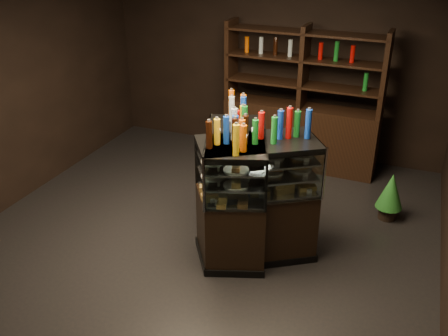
{
  "coord_description": "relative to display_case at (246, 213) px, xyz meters",
  "views": [
    {
      "loc": [
        1.96,
        -4.48,
        3.16
      ],
      "look_at": [
        0.31,
        -0.32,
        0.98
      ],
      "focal_mm": 40.0,
      "sensor_mm": 36.0,
      "label": 1
    }
  ],
  "objects": [
    {
      "name": "food_display",
      "position": [
        -0.0,
        -0.0,
        0.55
      ],
      "size": [
        1.04,
        1.12,
        0.41
      ],
      "color": "#D4814C",
      "rests_on": "display_case"
    },
    {
      "name": "display_case",
      "position": [
        0.0,
        0.0,
        0.0
      ],
      "size": [
        1.39,
        1.32,
        1.3
      ],
      "rotation": [
        0.0,
        0.0,
        -0.33
      ],
      "color": "black",
      "rests_on": "ground"
    },
    {
      "name": "room_shell",
      "position": [
        -0.52,
        0.22,
        1.5
      ],
      "size": [
        5.02,
        5.02,
        3.01
      ],
      "color": "black",
      "rests_on": "ground"
    },
    {
      "name": "potted_conifer",
      "position": [
        1.37,
        1.2,
        -0.06
      ],
      "size": [
        0.31,
        0.31,
        0.67
      ],
      "rotation": [
        0.0,
        0.0,
        0.1
      ],
      "color": "black",
      "rests_on": "ground"
    },
    {
      "name": "back_shelving",
      "position": [
        0.01,
        2.27,
        0.17
      ],
      "size": [
        2.18,
        0.49,
        2.0
      ],
      "rotation": [
        0.0,
        0.0,
        -0.03
      ],
      "color": "black",
      "rests_on": "ground"
    },
    {
      "name": "bottles_top",
      "position": [
        0.0,
        0.0,
        0.99
      ],
      "size": [
        0.88,
        0.98,
        0.3
      ],
      "color": "#B20C0A",
      "rests_on": "display_case"
    },
    {
      "name": "ground",
      "position": [
        -0.52,
        0.22,
        -0.44
      ],
      "size": [
        5.0,
        5.0,
        0.0
      ],
      "primitive_type": "plane",
      "color": "black",
      "rests_on": "ground"
    }
  ]
}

